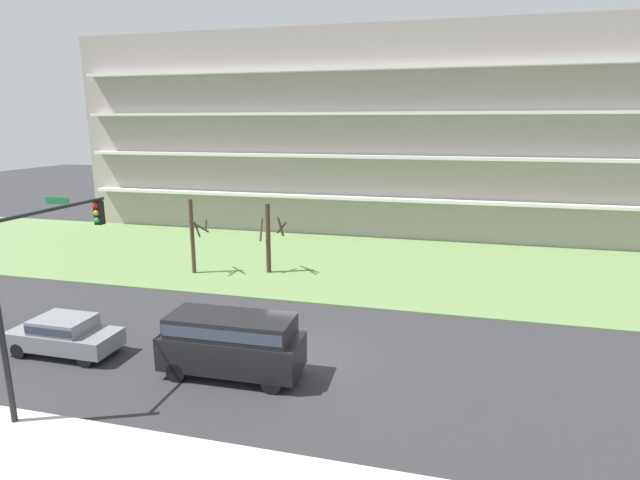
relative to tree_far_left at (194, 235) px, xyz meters
The scene contains 8 objects.
ground 13.77m from the tree_far_left, 43.79° to the right, with size 160.00×160.00×0.00m, color #2D2D30.
grass_lawn_strip 11.09m from the tree_far_left, 25.32° to the left, with size 80.00×16.00×0.08m, color #66844C.
apartment_building 21.78m from the tree_far_left, 62.23° to the left, with size 53.25×12.85×16.54m.
tree_far_left is the anchor object (origin of this frame).
tree_left 4.64m from the tree_far_left, 16.03° to the left, with size 1.86×2.02×4.43m.
sedan_gray_near_left 11.49m from the tree_far_left, 89.06° to the right, with size 4.40×1.81×1.57m.
van_black_center_left 13.67m from the tree_far_left, 56.59° to the right, with size 5.23×2.09×2.36m.
traffic_signal_mast 14.63m from the tree_far_left, 81.14° to the right, with size 0.90×5.21×6.79m.
Camera 1 is at (5.02, -17.66, 9.15)m, focal length 28.00 mm.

